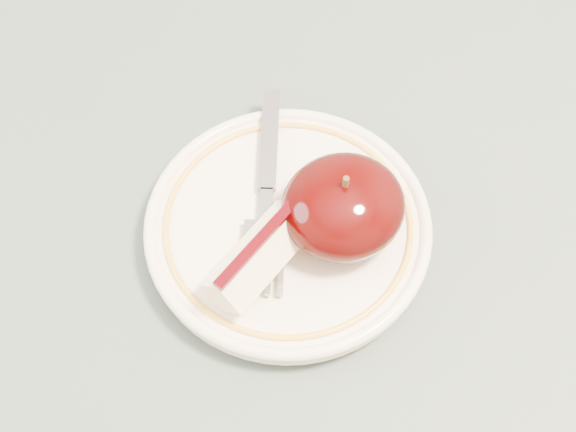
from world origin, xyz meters
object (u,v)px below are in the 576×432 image
fork (267,192)px  table (214,385)px  apple_half (343,207)px  plate (288,227)px

fork → table: bearing=159.4°
apple_half → fork: (-0.03, 0.04, -0.02)m
table → plate: 0.14m
table → fork: bearing=38.9°
apple_half → fork: 0.06m
plate → fork: (-0.00, 0.03, 0.01)m
table → apple_half: apple_half is taller
plate → table: bearing=-154.7°
plate → apple_half: (0.03, -0.02, 0.03)m
apple_half → fork: size_ratio=0.54×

